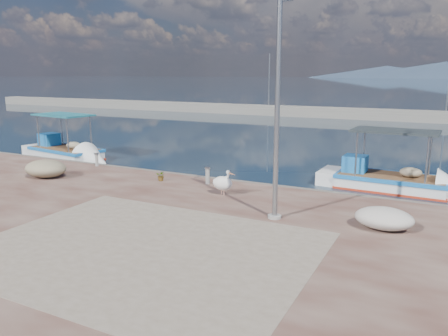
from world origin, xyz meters
TOP-DOWN VIEW (x-y plane):
  - ground at (0.00, 0.00)m, footprint 1400.00×1400.00m
  - quay at (0.00, -6.00)m, footprint 44.00×22.00m
  - quay_patch at (1.00, -3.00)m, footprint 9.00×7.00m
  - breakwater at (-0.00, 40.00)m, footprint 120.00×2.20m
  - mountains at (4.39, 650.00)m, footprint 370.00×280.00m
  - boat_left at (-12.76, 7.36)m, footprint 6.82×3.07m
  - boat_right at (5.97, 8.50)m, footprint 6.59×2.39m
  - pelican at (0.53, 2.68)m, footprint 1.08×0.67m
  - lamp_post at (3.28, 0.99)m, footprint 0.44×0.96m
  - bollard_near at (-0.85, 3.94)m, footprint 0.24×0.24m
  - bollard_far at (-7.65, 4.60)m, footprint 0.22×0.22m
  - potted_plant at (-2.92, 3.47)m, footprint 0.49×0.46m
  - net_pile_b at (-8.05, 1.75)m, footprint 2.00×1.56m
  - net_pile_d at (6.57, 1.52)m, footprint 1.73×1.30m

SIDE VIEW (x-z plane):
  - ground at x=0.00m, z-range 0.00..0.00m
  - boat_right at x=5.97m, z-range -1.32..1.81m
  - boat_left at x=-12.76m, z-range -1.33..1.83m
  - quay at x=0.00m, z-range 0.00..0.50m
  - quay_patch at x=1.00m, z-range 0.50..0.51m
  - breakwater at x=0.00m, z-range -3.15..4.35m
  - potted_plant at x=-2.92m, z-range 0.50..0.96m
  - net_pile_d at x=6.57m, z-range 0.50..1.15m
  - bollard_far at x=-7.65m, z-range 0.53..1.20m
  - net_pile_b at x=-8.05m, z-range 0.50..1.28m
  - bollard_near at x=-0.85m, z-range 0.53..1.26m
  - pelican at x=0.53m, z-range 0.47..1.49m
  - lamp_post at x=3.28m, z-range 0.30..7.30m
  - mountains at x=4.39m, z-range -1.49..20.51m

